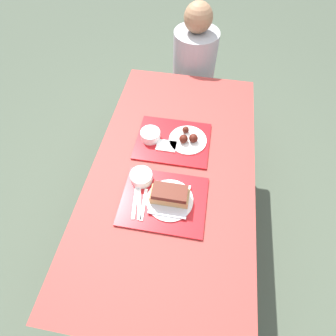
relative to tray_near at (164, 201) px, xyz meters
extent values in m
plane|color=#424C3D|center=(0.01, 0.20, -0.76)|extent=(12.00, 12.00, 0.00)
cube|color=maroon|center=(0.01, 0.20, -0.03)|extent=(0.86, 1.61, 0.04)
cylinder|color=maroon|center=(-0.36, -0.52, -0.40)|extent=(0.07, 0.07, 0.72)
cylinder|color=maroon|center=(-0.36, 0.93, -0.40)|extent=(0.07, 0.07, 0.72)
cylinder|color=maroon|center=(0.38, 0.93, -0.40)|extent=(0.07, 0.07, 0.72)
cube|color=maroon|center=(0.01, 1.23, -0.30)|extent=(0.82, 0.28, 0.04)
cylinder|color=maroon|center=(-0.34, 1.23, -0.54)|extent=(0.06, 0.06, 0.44)
cylinder|color=maroon|center=(0.36, 1.23, -0.54)|extent=(0.06, 0.06, 0.44)
cube|color=#B21419|center=(0.00, 0.00, 0.00)|extent=(0.41, 0.33, 0.01)
cube|color=#B21419|center=(-0.02, 0.38, 0.00)|extent=(0.41, 0.33, 0.01)
cylinder|color=white|center=(-0.13, 0.10, 0.03)|extent=(0.11, 0.11, 0.05)
cylinder|color=beige|center=(-0.13, 0.10, 0.05)|extent=(0.10, 0.10, 0.01)
cylinder|color=white|center=(0.03, 0.00, 0.01)|extent=(0.23, 0.23, 0.01)
cube|color=silver|center=(0.03, 0.00, 0.02)|extent=(0.18, 0.18, 0.01)
cube|color=tan|center=(0.03, 0.00, 0.05)|extent=(0.18, 0.08, 0.05)
cube|color=#4C1E14|center=(0.03, 0.00, 0.09)|extent=(0.16, 0.09, 0.03)
cube|color=white|center=(-0.11, -0.04, 0.01)|extent=(0.05, 0.17, 0.00)
cube|color=white|center=(-0.09, -0.04, 0.01)|extent=(0.03, 0.17, 0.00)
cube|color=white|center=(-0.13, -0.04, 0.01)|extent=(0.04, 0.17, 0.00)
cube|color=#3F3F47|center=(-0.01, 0.07, 0.01)|extent=(0.04, 0.03, 0.01)
cylinder|color=white|center=(-0.14, 0.38, 0.03)|extent=(0.11, 0.11, 0.05)
cylinder|color=beige|center=(-0.14, 0.38, 0.05)|extent=(0.10, 0.10, 0.01)
cylinder|color=white|center=(0.07, 0.40, 0.01)|extent=(0.21, 0.21, 0.01)
sphere|color=#42140C|center=(0.10, 0.39, 0.04)|extent=(0.05, 0.05, 0.05)
sphere|color=#42140C|center=(0.05, 0.45, 0.03)|extent=(0.04, 0.04, 0.04)
sphere|color=#42140C|center=(0.04, 0.38, 0.04)|extent=(0.05, 0.05, 0.05)
cube|color=white|center=(-0.05, 0.34, 0.01)|extent=(0.11, 0.08, 0.01)
cylinder|color=#9E9EA3|center=(0.01, 1.23, -0.05)|extent=(0.32, 0.32, 0.47)
sphere|color=#936B4C|center=(0.01, 1.23, 0.28)|extent=(0.19, 0.19, 0.19)
camera|label=1|loc=(0.12, -0.58, 1.14)|focal=28.00mm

